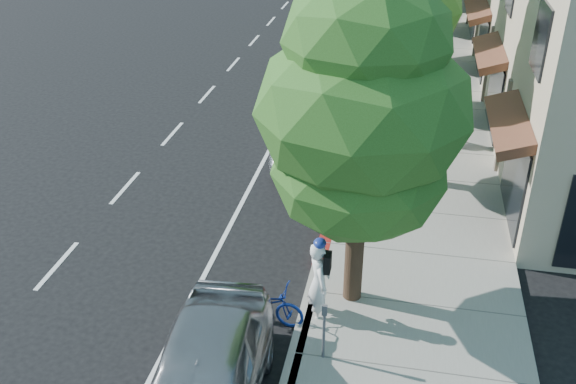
% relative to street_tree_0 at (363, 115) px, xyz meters
% --- Properties ---
extents(ground, '(120.00, 120.00, 0.00)m').
position_rel_street_tree_0_xyz_m(ground, '(-0.90, 2.00, -4.43)').
color(ground, black).
rests_on(ground, ground).
extents(sidewalk, '(4.60, 56.00, 0.15)m').
position_rel_street_tree_0_xyz_m(sidewalk, '(1.40, 10.00, -4.36)').
color(sidewalk, gray).
rests_on(sidewalk, ground).
extents(curb, '(0.30, 56.00, 0.15)m').
position_rel_street_tree_0_xyz_m(curb, '(-0.90, 10.00, -4.36)').
color(curb, '#9E998E').
rests_on(curb, ground).
extents(curb_red_segment, '(0.32, 4.00, 0.15)m').
position_rel_street_tree_0_xyz_m(curb_red_segment, '(-0.90, 3.00, -4.36)').
color(curb_red_segment, maroon).
rests_on(curb_red_segment, ground).
extents(street_tree_0, '(4.18, 4.18, 7.12)m').
position_rel_street_tree_0_xyz_m(street_tree_0, '(0.00, 0.00, 0.00)').
color(street_tree_0, black).
rests_on(street_tree_0, ground).
extents(street_tree_1, '(4.13, 4.13, 7.90)m').
position_rel_street_tree_0_xyz_m(street_tree_1, '(-0.00, 6.00, 0.60)').
color(street_tree_1, black).
rests_on(street_tree_1, ground).
extents(cyclist, '(0.67, 0.81, 1.89)m').
position_rel_street_tree_0_xyz_m(cyclist, '(-0.65, -0.69, -3.49)').
color(cyclist, white).
rests_on(cyclist, ground).
extents(bicycle, '(1.88, 0.87, 0.95)m').
position_rel_street_tree_0_xyz_m(bicycle, '(-1.78, -1.00, -3.95)').
color(bicycle, navy).
rests_on(bicycle, ground).
extents(silver_suv, '(3.43, 6.68, 1.80)m').
position_rel_street_tree_0_xyz_m(silver_suv, '(-1.40, 7.50, -3.53)').
color(silver_suv, silver).
rests_on(silver_suv, ground).
extents(dark_sedan, '(1.95, 4.64, 1.49)m').
position_rel_street_tree_0_xyz_m(dark_sedan, '(-1.73, 14.58, -3.69)').
color(dark_sedan, black).
rests_on(dark_sedan, ground).
extents(white_pickup, '(2.43, 5.63, 1.62)m').
position_rel_street_tree_0_xyz_m(white_pickup, '(-2.76, 20.43, -3.62)').
color(white_pickup, silver).
rests_on(white_pickup, ground).
extents(dark_suv_far, '(2.54, 5.42, 1.79)m').
position_rel_street_tree_0_xyz_m(dark_suv_far, '(-1.40, 24.05, -3.53)').
color(dark_suv_far, black).
rests_on(dark_suv_far, ground).
extents(near_car_a, '(2.36, 5.11, 1.69)m').
position_rel_street_tree_0_xyz_m(near_car_a, '(-2.17, -3.78, -3.58)').
color(near_car_a, '#9A9A9F').
rests_on(near_car_a, ground).
extents(pedestrian, '(1.21, 1.14, 1.98)m').
position_rel_street_tree_0_xyz_m(pedestrian, '(0.93, 8.87, -3.29)').
color(pedestrian, black).
rests_on(pedestrian, sidewalk).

